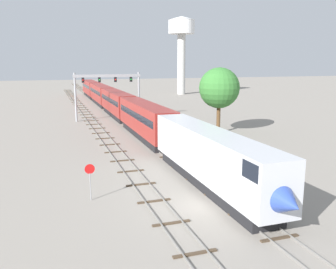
{
  "coord_description": "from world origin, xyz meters",
  "views": [
    {
      "loc": [
        -10.67,
        -22.57,
        10.42
      ],
      "look_at": [
        1.0,
        12.0,
        3.0
      ],
      "focal_mm": 38.2,
      "sensor_mm": 36.0,
      "label": 1
    }
  ],
  "objects_px": {
    "signal_gantry": "(108,85)",
    "stop_sign": "(90,177)",
    "passenger_train": "(116,103)",
    "trackside_tree_left": "(219,88)",
    "water_tower": "(181,35)"
  },
  "relations": [
    {
      "from": "signal_gantry",
      "to": "stop_sign",
      "type": "relative_size",
      "value": 4.2
    },
    {
      "from": "passenger_train",
      "to": "trackside_tree_left",
      "type": "bearing_deg",
      "value": -63.28
    },
    {
      "from": "stop_sign",
      "to": "passenger_train",
      "type": "bearing_deg",
      "value": 76.81
    },
    {
      "from": "stop_sign",
      "to": "water_tower",
      "type": "bearing_deg",
      "value": 65.02
    },
    {
      "from": "passenger_train",
      "to": "stop_sign",
      "type": "relative_size",
      "value": 36.69
    },
    {
      "from": "passenger_train",
      "to": "signal_gantry",
      "type": "distance_m",
      "value": 6.01
    },
    {
      "from": "trackside_tree_left",
      "to": "stop_sign",
      "type": "bearing_deg",
      "value": -135.59
    },
    {
      "from": "water_tower",
      "to": "stop_sign",
      "type": "height_order",
      "value": "water_tower"
    },
    {
      "from": "stop_sign",
      "to": "trackside_tree_left",
      "type": "height_order",
      "value": "trackside_tree_left"
    },
    {
      "from": "passenger_train",
      "to": "trackside_tree_left",
      "type": "distance_m",
      "value": 24.99
    },
    {
      "from": "signal_gantry",
      "to": "water_tower",
      "type": "xyz_separation_m",
      "value": [
        31.49,
        45.74,
        12.6
      ]
    },
    {
      "from": "passenger_train",
      "to": "stop_sign",
      "type": "distance_m",
      "value": 43.84
    },
    {
      "from": "signal_gantry",
      "to": "trackside_tree_left",
      "type": "relative_size",
      "value": 1.25
    },
    {
      "from": "passenger_train",
      "to": "trackside_tree_left",
      "type": "height_order",
      "value": "trackside_tree_left"
    },
    {
      "from": "signal_gantry",
      "to": "water_tower",
      "type": "relative_size",
      "value": 0.49
    }
  ]
}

